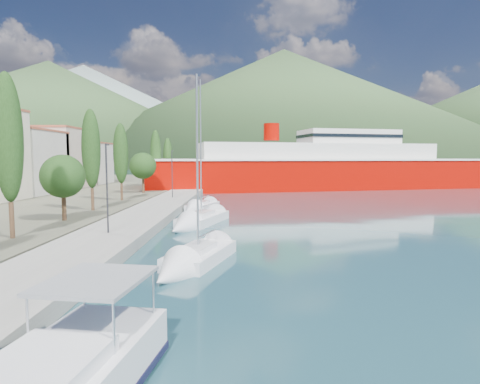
{
  "coord_description": "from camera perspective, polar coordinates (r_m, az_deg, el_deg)",
  "views": [
    {
      "loc": [
        0.31,
        -14.08,
        5.9
      ],
      "look_at": [
        0.0,
        14.0,
        3.5
      ],
      "focal_mm": 30.0,
      "sensor_mm": 36.0,
      "label": 1
    }
  ],
  "objects": [
    {
      "name": "ground",
      "position": [
        134.21,
        0.5,
        2.36
      ],
      "size": [
        1400.0,
        1400.0,
        0.0
      ],
      "primitive_type": "plane",
      "color": "#1E424C"
    },
    {
      "name": "quay",
      "position": [
        41.52,
        -12.35,
        -2.84
      ],
      "size": [
        5.0,
        88.0,
        0.8
      ],
      "primitive_type": "cube",
      "color": "gray",
      "rests_on": "ground"
    },
    {
      "name": "hills_far",
      "position": [
        651.68,
        13.13,
        11.05
      ],
      "size": [
        1480.0,
        900.0,
        180.0
      ],
      "color": "gray",
      "rests_on": "ground"
    },
    {
      "name": "hills_near",
      "position": [
        401.09,
        15.01,
        10.91
      ],
      "size": [
        1010.0,
        520.0,
        115.0
      ],
      "color": "#33502A",
      "rests_on": "ground"
    },
    {
      "name": "tree_row",
      "position": [
        48.89,
        -17.35,
        4.52
      ],
      "size": [
        3.93,
        63.61,
        10.63
      ],
      "color": "#47301E",
      "rests_on": "land_strip"
    },
    {
      "name": "lamp_posts",
      "position": [
        29.97,
        -17.47,
        1.18
      ],
      "size": [
        0.15,
        45.07,
        6.06
      ],
      "color": "#2D2D33",
      "rests_on": "quay"
    },
    {
      "name": "sailboat_near",
      "position": [
        21.57,
        -7.65,
        -10.19
      ],
      "size": [
        4.57,
        8.24,
        11.35
      ],
      "color": "silver",
      "rests_on": "ground"
    },
    {
      "name": "sailboat_mid",
      "position": [
        34.5,
        -6.76,
        -4.45
      ],
      "size": [
        5.19,
        9.83,
        13.69
      ],
      "color": "silver",
      "rests_on": "ground"
    },
    {
      "name": "sailboat_far",
      "position": [
        44.63,
        -6.19,
        -2.36
      ],
      "size": [
        4.17,
        7.52,
        10.54
      ],
      "color": "silver",
      "rests_on": "ground"
    },
    {
      "name": "ferry",
      "position": [
        78.34,
        10.9,
        3.34
      ],
      "size": [
        66.29,
        28.56,
        12.88
      ],
      "color": "#9D0700",
      "rests_on": "ground"
    }
  ]
}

